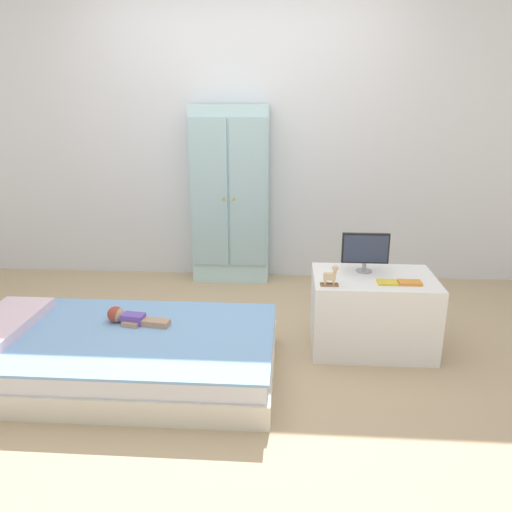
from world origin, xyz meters
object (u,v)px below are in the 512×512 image
at_px(rocking_horse_toy, 331,276).
at_px(book_yellow, 387,282).
at_px(doll, 127,317).
at_px(wardrobe, 230,196).
at_px(bed, 120,353).
at_px(tv_stand, 372,312).
at_px(book_orange, 410,283).
at_px(tv_monitor, 365,250).

distance_m(rocking_horse_toy, book_yellow, 0.35).
height_order(doll, wardrobe, wardrobe).
relative_size(bed, wardrobe, 1.19).
bearing_deg(tv_stand, doll, -168.82).
bearing_deg(wardrobe, rocking_horse_toy, -61.29).
height_order(rocking_horse_toy, book_orange, rocking_horse_toy).
distance_m(book_yellow, book_orange, 0.13).
relative_size(doll, wardrobe, 0.26).
xyz_separation_m(bed, tv_monitor, (1.46, 0.53, 0.50)).
xyz_separation_m(tv_stand, tv_monitor, (-0.05, 0.09, 0.39)).
relative_size(tv_stand, rocking_horse_toy, 5.90).
height_order(bed, book_orange, book_orange).
distance_m(tv_stand, rocking_horse_toy, 0.45).
distance_m(wardrobe, tv_monitor, 1.51).
bearing_deg(doll, tv_stand, 11.18).
distance_m(doll, book_orange, 1.72).
bearing_deg(rocking_horse_toy, tv_monitor, 49.03).
distance_m(wardrobe, tv_stand, 1.69).
bearing_deg(book_orange, doll, -173.96).
height_order(tv_monitor, book_yellow, tv_monitor).
distance_m(doll, tv_monitor, 1.54).
relative_size(bed, tv_monitor, 6.03).
bearing_deg(book_yellow, tv_monitor, 118.23).
height_order(doll, rocking_horse_toy, rocking_horse_toy).
bearing_deg(bed, rocking_horse_toy, 12.12).
distance_m(tv_stand, book_orange, 0.34).
relative_size(doll, tv_monitor, 1.32).
bearing_deg(tv_monitor, wardrobe, 131.43).
distance_m(bed, wardrobe, 1.83).
height_order(wardrobe, book_yellow, wardrobe).
bearing_deg(bed, book_yellow, 11.62).
relative_size(doll, book_yellow, 3.23).
relative_size(tv_monitor, book_yellow, 2.45).
xyz_separation_m(tv_monitor, book_orange, (0.24, -0.21, -0.14)).
bearing_deg(book_yellow, bed, -168.38).
height_order(tv_stand, book_orange, book_orange).
relative_size(wardrobe, tv_monitor, 5.07).
distance_m(wardrobe, rocking_horse_toy, 1.60).
bearing_deg(doll, book_yellow, 6.55).
relative_size(wardrobe, book_orange, 11.10).
height_order(bed, tv_stand, tv_stand).
xyz_separation_m(doll, book_orange, (1.70, 0.18, 0.20)).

